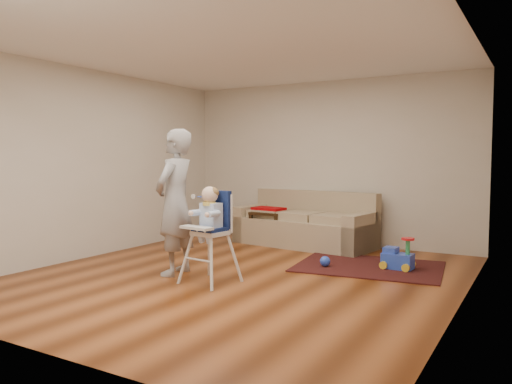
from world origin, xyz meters
The scene contains 9 objects.
ground centered at (0.00, 0.00, 0.00)m, with size 5.50×5.50×0.00m, color #4B1F08.
room_envelope centered at (0.00, 0.53, 1.88)m, with size 5.04×5.52×2.72m.
sofa centered at (-0.21, 2.30, 0.44)m, with size 2.38×1.22×0.88m.
side_table centered at (-0.78, 2.20, 0.27)m, with size 0.54×0.54×0.54m, color black, non-canonical shape.
area_rug centered at (1.21, 1.28, 0.01)m, with size 1.84×1.38×0.01m, color black.
ride_on_toy centered at (1.57, 1.31, 0.22)m, with size 0.38×0.27×0.41m, color blue, non-canonical shape.
toy_ball centered at (0.72, 0.96, 0.08)m, with size 0.14×0.14×0.14m, color blue.
high_chair centered at (-0.12, -0.44, 0.54)m, with size 0.58×0.58×1.12m.
adult centered at (-0.73, -0.31, 0.89)m, with size 0.65×0.43×1.78m, color #99999B.
Camera 1 is at (3.18, -5.06, 1.44)m, focal length 35.00 mm.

